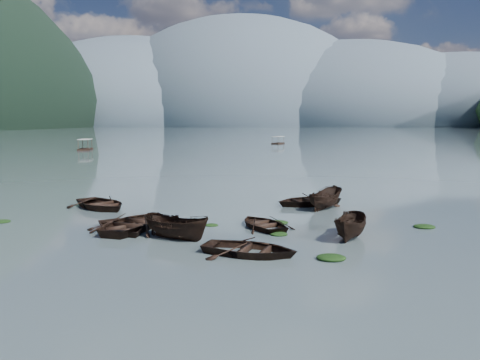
# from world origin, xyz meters

# --- Properties ---
(ground_plane) EXTENTS (2400.00, 2400.00, 0.00)m
(ground_plane) POSITION_xyz_m (0.00, 0.00, 0.00)
(ground_plane) COLOR #4B5B5E
(haze_mtn_a) EXTENTS (520.00, 520.00, 280.00)m
(haze_mtn_a) POSITION_xyz_m (-260.00, 900.00, 0.00)
(haze_mtn_a) COLOR #475666
(haze_mtn_a) RESTS_ON ground
(haze_mtn_b) EXTENTS (520.00, 520.00, 340.00)m
(haze_mtn_b) POSITION_xyz_m (-60.00, 900.00, 0.00)
(haze_mtn_b) COLOR #475666
(haze_mtn_b) RESTS_ON ground
(haze_mtn_c) EXTENTS (520.00, 520.00, 260.00)m
(haze_mtn_c) POSITION_xyz_m (140.00, 900.00, 0.00)
(haze_mtn_c) COLOR #475666
(haze_mtn_c) RESTS_ON ground
(haze_mtn_d) EXTENTS (520.00, 520.00, 220.00)m
(haze_mtn_d) POSITION_xyz_m (320.00, 900.00, 0.00)
(haze_mtn_d) COLOR #475666
(haze_mtn_d) RESTS_ON ground
(rowboat_0) EXTENTS (4.99, 5.14, 0.87)m
(rowboat_0) POSITION_xyz_m (-5.90, 4.92, 0.00)
(rowboat_0) COLOR black
(rowboat_0) RESTS_ON ground
(rowboat_1) EXTENTS (4.61, 5.71, 1.05)m
(rowboat_1) POSITION_xyz_m (-5.40, 5.61, 0.00)
(rowboat_1) COLOR black
(rowboat_1) RESTS_ON ground
(rowboat_2) EXTENTS (4.15, 3.12, 1.51)m
(rowboat_2) POSITION_xyz_m (-2.60, 3.60, 0.00)
(rowboat_2) COLOR black
(rowboat_2) RESTS_ON ground
(rowboat_3) EXTENTS (4.32, 4.75, 0.81)m
(rowboat_3) POSITION_xyz_m (1.68, 6.56, 0.00)
(rowboat_3) COLOR black
(rowboat_3) RESTS_ON ground
(rowboat_4) EXTENTS (5.03, 4.19, 0.90)m
(rowboat_4) POSITION_xyz_m (1.21, 0.99, 0.00)
(rowboat_4) COLOR black
(rowboat_4) RESTS_ON ground
(rowboat_5) EXTENTS (2.58, 4.01, 1.45)m
(rowboat_5) POSITION_xyz_m (6.22, 4.46, 0.00)
(rowboat_5) COLOR black
(rowboat_5) RESTS_ON ground
(rowboat_6) EXTENTS (6.10, 6.01, 1.04)m
(rowboat_6) POSITION_xyz_m (-9.53, 11.58, 0.00)
(rowboat_6) COLOR black
(rowboat_6) RESTS_ON ground
(rowboat_7) EXTENTS (5.86, 5.29, 1.00)m
(rowboat_7) POSITION_xyz_m (4.71, 14.05, 0.00)
(rowboat_7) COLOR black
(rowboat_7) RESTS_ON ground
(rowboat_8) EXTENTS (3.32, 4.33, 1.58)m
(rowboat_8) POSITION_xyz_m (5.81, 12.77, 0.00)
(rowboat_8) COLOR black
(rowboat_8) RESTS_ON ground
(weed_clump_1) EXTENTS (1.02, 0.82, 0.22)m
(weed_clump_1) POSITION_xyz_m (-7.18, 7.30, 0.00)
(weed_clump_1) COLOR black
(weed_clump_1) RESTS_ON ground
(weed_clump_2) EXTENTS (1.28, 1.02, 0.28)m
(weed_clump_2) POSITION_xyz_m (4.75, 0.51, 0.00)
(weed_clump_2) COLOR black
(weed_clump_2) RESTS_ON ground
(weed_clump_3) EXTENTS (0.95, 0.80, 0.21)m
(weed_clump_3) POSITION_xyz_m (2.54, 4.78, 0.00)
(weed_clump_3) COLOR black
(weed_clump_3) RESTS_ON ground
(weed_clump_4) EXTENTS (1.20, 0.95, 0.25)m
(weed_clump_4) POSITION_xyz_m (10.71, 7.07, 0.00)
(weed_clump_4) COLOR black
(weed_clump_4) RESTS_ON ground
(weed_clump_5) EXTENTS (1.03, 0.83, 0.22)m
(weed_clump_5) POSITION_xyz_m (-13.73, 6.77, 0.00)
(weed_clump_5) COLOR black
(weed_clump_5) RESTS_ON ground
(weed_clump_6) EXTENTS (0.83, 0.69, 0.17)m
(weed_clump_6) POSITION_xyz_m (-1.28, 6.77, 0.00)
(weed_clump_6) COLOR black
(weed_clump_6) RESTS_ON ground
(weed_clump_7) EXTENTS (1.11, 0.88, 0.24)m
(weed_clump_7) POSITION_xyz_m (2.59, 7.60, 0.00)
(weed_clump_7) COLOR black
(weed_clump_7) RESTS_ON ground
(pontoon_left) EXTENTS (3.71, 6.32, 2.27)m
(pontoon_left) POSITION_xyz_m (-38.44, 79.39, 0.00)
(pontoon_left) COLOR black
(pontoon_left) RESTS_ON ground
(pontoon_centre) EXTENTS (3.91, 5.63, 1.99)m
(pontoon_centre) POSITION_xyz_m (3.53, 113.04, 0.00)
(pontoon_centre) COLOR black
(pontoon_centre) RESTS_ON ground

